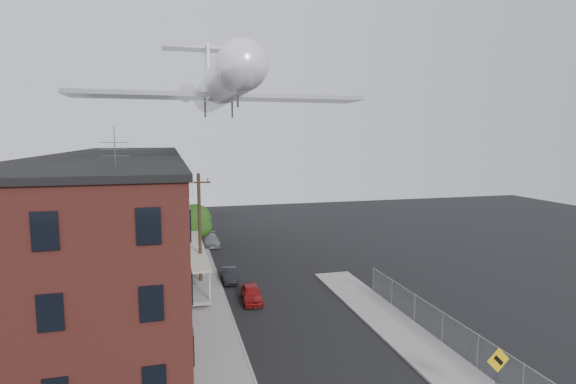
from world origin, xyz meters
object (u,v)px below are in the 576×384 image
object	(u,v)px
warning_sign	(497,368)
street_tree	(197,222)
utility_pole	(200,230)
car_far	(211,240)
car_mid	(230,275)
car_near	(252,293)
airplane	(219,87)

from	to	relation	value
warning_sign	street_tree	size ratio (longest dim) A/B	0.54
utility_pole	car_far	size ratio (longest dim) A/B	2.14
utility_pole	car_mid	bearing A→B (deg)	27.08
car_near	airplane	world-z (taller)	airplane
warning_sign	car_far	bearing A→B (deg)	105.54
warning_sign	car_mid	size ratio (longest dim) A/B	0.85
utility_pole	street_tree	world-z (taller)	utility_pole
car_mid	airplane	world-z (taller)	airplane
car_mid	airplane	bearing A→B (deg)	92.16
warning_sign	car_near	world-z (taller)	warning_sign
car_far	street_tree	bearing A→B (deg)	-112.61
utility_pole	car_near	world-z (taller)	utility_pole
warning_sign	street_tree	bearing A→B (deg)	110.58
car_near	car_mid	size ratio (longest dim) A/B	1.05
utility_pole	car_far	xyz separation A→B (m)	(2.00, 14.05, -4.07)
utility_pole	car_far	distance (m)	14.76
car_near	car_far	xyz separation A→B (m)	(-1.31, 17.70, 0.02)
warning_sign	car_near	xyz separation A→B (m)	(-7.89, 15.37, -1.29)
utility_pole	street_tree	distance (m)	10.00
warning_sign	airplane	size ratio (longest dim) A/B	0.10
street_tree	car_mid	xyz separation A→B (m)	(2.05, -8.71, -2.91)
airplane	car_far	bearing A→B (deg)	93.01
car_far	warning_sign	bearing A→B (deg)	-74.99
car_mid	airplane	size ratio (longest dim) A/B	0.12
car_near	car_far	distance (m)	17.75
car_mid	car_far	xyz separation A→B (m)	(-0.38, 12.83, 0.07)
warning_sign	car_mid	world-z (taller)	warning_sign
car_near	car_far	world-z (taller)	car_far
car_near	car_mid	world-z (taller)	car_near
utility_pole	street_tree	size ratio (longest dim) A/B	1.73
warning_sign	car_mid	xyz separation A→B (m)	(-8.82, 20.24, -1.34)
street_tree	car_far	distance (m)	5.28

